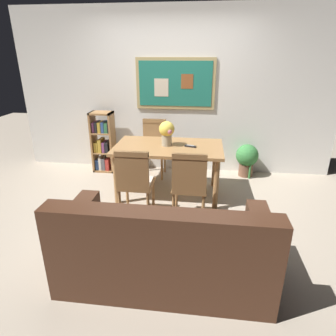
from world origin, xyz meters
TOP-DOWN VIEW (x-y plane):
  - ground_plane at (0.00, 0.00)m, footprint 12.00×12.00m
  - wall_back_with_painting at (0.00, 1.62)m, footprint 5.20×0.14m
  - dining_table at (0.05, 0.55)m, footprint 1.47×0.88m
  - dining_chair_near_left at (-0.26, -0.19)m, footprint 0.40×0.41m
  - dining_chair_far_left at (-0.29, 1.29)m, footprint 0.40×0.41m
  - dining_chair_near_right at (0.38, -0.19)m, footprint 0.40×0.41m
  - leather_couch at (0.22, -1.16)m, footprint 1.80×0.84m
  - bookshelf at (-1.16, 1.33)m, footprint 0.36×0.28m
  - potted_ivy at (1.24, 1.39)m, footprint 0.36×0.36m
  - flower_vase at (0.02, 0.57)m, footprint 0.21×0.21m
  - tv_remote at (0.35, 0.54)m, footprint 0.16×0.09m

SIDE VIEW (x-z plane):
  - ground_plane at x=0.00m, z-range 0.00..0.00m
  - potted_ivy at x=1.24m, z-range 0.03..0.58m
  - leather_couch at x=0.22m, z-range -0.11..0.73m
  - bookshelf at x=-1.16m, z-range -0.03..0.98m
  - dining_chair_near_left at x=-0.26m, z-range 0.08..0.99m
  - dining_chair_far_left at x=-0.29m, z-range 0.08..0.99m
  - dining_chair_near_right at x=0.38m, z-range 0.08..0.99m
  - dining_table at x=0.05m, z-range 0.27..1.00m
  - tv_remote at x=0.35m, z-range 0.73..0.75m
  - flower_vase at x=0.02m, z-range 0.75..1.09m
  - wall_back_with_painting at x=0.00m, z-range 0.00..2.60m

